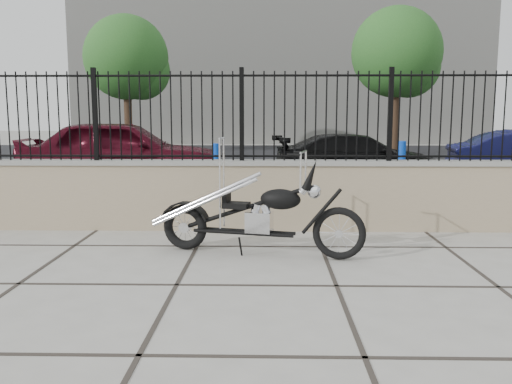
{
  "coord_description": "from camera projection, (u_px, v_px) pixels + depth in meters",
  "views": [
    {
      "loc": [
        -0.64,
        -4.89,
        1.6
      ],
      "look_at": [
        -0.78,
        1.44,
        0.68
      ],
      "focal_mm": 38.0,
      "sensor_mm": 36.0,
      "label": 1
    }
  ],
  "objects": [
    {
      "name": "retaining_wall",
      "position": [
        315.0,
        195.0,
        7.46
      ],
      "size": [
        14.0,
        0.36,
        0.96
      ],
      "primitive_type": "cube",
      "color": "gray",
      "rests_on": "ground_plane"
    },
    {
      "name": "ground_plane",
      "position": [
        336.0,
        286.0,
        5.05
      ],
      "size": [
        90.0,
        90.0,
        0.0
      ],
      "primitive_type": "plane",
      "color": "#99968E",
      "rests_on": "ground"
    },
    {
      "name": "car_black",
      "position": [
        357.0,
        158.0,
        12.65
      ],
      "size": [
        4.03,
        2.0,
        1.13
      ],
      "primitive_type": "imported",
      "rotation": [
        0.0,
        0.0,
        1.68
      ],
      "color": "black",
      "rests_on": "parking_lot"
    },
    {
      "name": "iron_fence",
      "position": [
        316.0,
        116.0,
        7.3
      ],
      "size": [
        14.0,
        0.08,
        1.2
      ],
      "primitive_type": "cube",
      "color": "black",
      "rests_on": "retaining_wall"
    },
    {
      "name": "car_red",
      "position": [
        122.0,
        153.0,
        11.86
      ],
      "size": [
        4.52,
        2.15,
        1.49
      ],
      "primitive_type": "imported",
      "rotation": [
        0.0,
        0.0,
        1.66
      ],
      "color": "#410915",
      "rests_on": "parking_lot"
    },
    {
      "name": "bollard_a",
      "position": [
        216.0,
        174.0,
        9.45
      ],
      "size": [
        0.15,
        0.15,
        1.08
      ],
      "primitive_type": "cylinder",
      "rotation": [
        0.0,
        0.0,
        0.19
      ],
      "color": "#0C17BE",
      "rests_on": "ground_plane"
    },
    {
      "name": "bollard_b",
      "position": [
        401.0,
        173.0,
        9.56
      ],
      "size": [
        0.16,
        0.16,
        1.12
      ],
      "primitive_type": "cylinder",
      "rotation": [
        0.0,
        0.0,
        -0.24
      ],
      "color": "#0B27A6",
      "rests_on": "ground_plane"
    },
    {
      "name": "tree_left",
      "position": [
        126.0,
        54.0,
        21.47
      ],
      "size": [
        3.34,
        3.34,
        5.64
      ],
      "rotation": [
        0.0,
        0.0,
        0.31
      ],
      "color": "#382619",
      "rests_on": "ground_plane"
    },
    {
      "name": "background_building",
      "position": [
        280.0,
        71.0,
        30.69
      ],
      "size": [
        22.0,
        6.0,
        8.0
      ],
      "primitive_type": "cube",
      "color": "beige",
      "rests_on": "ground_plane"
    },
    {
      "name": "tree_right",
      "position": [
        397.0,
        48.0,
        20.68
      ],
      "size": [
        3.45,
        3.45,
        5.81
      ],
      "rotation": [
        0.0,
        0.0,
        -0.4
      ],
      "color": "#382619",
      "rests_on": "ground_plane"
    },
    {
      "name": "chopper_motorcycle",
      "position": [
        255.0,
        196.0,
        6.1
      ],
      "size": [
        2.29,
        0.92,
        1.35
      ],
      "primitive_type": null,
      "rotation": [
        0.0,
        0.0,
        -0.24
      ],
      "color": "black",
      "rests_on": "ground_plane"
    },
    {
      "name": "parking_lot",
      "position": [
        288.0,
        163.0,
        17.42
      ],
      "size": [
        30.0,
        30.0,
        0.0
      ],
      "primitive_type": "plane",
      "color": "black",
      "rests_on": "ground"
    }
  ]
}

